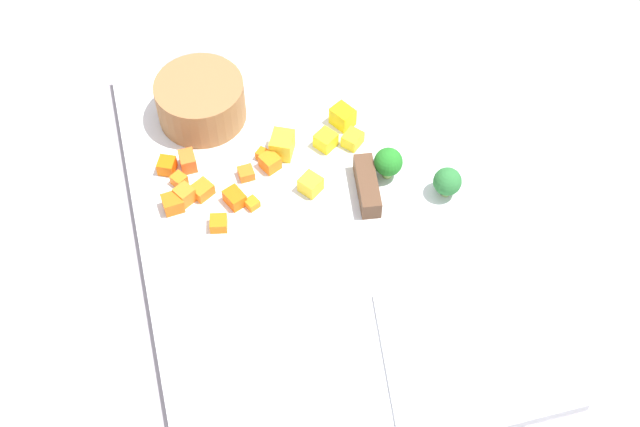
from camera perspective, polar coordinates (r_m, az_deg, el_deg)
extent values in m
plane|color=gray|center=(0.82, 0.00, -0.89)|extent=(4.00, 4.00, 0.00)
cube|color=white|center=(0.81, 0.00, -0.65)|extent=(0.46, 0.34, 0.01)
cylinder|color=#9B6A3D|center=(0.88, -7.86, 7.37)|extent=(0.09, 0.09, 0.05)
cube|color=silver|center=(0.73, 5.45, -10.89)|extent=(0.17, 0.05, 0.00)
cube|color=brown|center=(0.82, 3.13, 1.83)|extent=(0.06, 0.03, 0.02)
cube|color=orange|center=(0.82, -4.49, 0.66)|extent=(0.02, 0.02, 0.01)
cube|color=orange|center=(0.82, -5.65, 1.02)|extent=(0.02, 0.02, 0.01)
cube|color=orange|center=(0.80, -6.70, -0.65)|extent=(0.02, 0.02, 0.01)
cube|color=orange|center=(0.84, -3.31, 3.39)|extent=(0.02, 0.02, 0.02)
cube|color=orange|center=(0.85, -10.06, 3.12)|extent=(0.02, 0.02, 0.01)
cube|color=orange|center=(0.84, -4.89, 2.65)|extent=(0.02, 0.02, 0.01)
cube|color=orange|center=(0.82, -9.67, 0.67)|extent=(0.02, 0.02, 0.02)
cube|color=orange|center=(0.85, -3.80, 3.89)|extent=(0.02, 0.02, 0.01)
cube|color=orange|center=(0.82, -8.91, 1.21)|extent=(0.02, 0.02, 0.02)
cube|color=orange|center=(0.85, -8.70, 3.43)|extent=(0.02, 0.02, 0.02)
cube|color=orange|center=(0.84, -9.26, 2.19)|extent=(0.02, 0.02, 0.01)
cube|color=orange|center=(0.83, -7.77, 1.54)|extent=(0.02, 0.02, 0.01)
cube|color=yellow|center=(0.82, -0.42, 1.97)|extent=(0.03, 0.03, 0.02)
cube|color=yellow|center=(0.86, 0.38, 4.84)|extent=(0.03, 0.03, 0.02)
cube|color=yellow|center=(0.85, -2.51, 4.55)|extent=(0.03, 0.03, 0.02)
cube|color=yellow|center=(0.86, 2.16, 4.91)|extent=(0.02, 0.02, 0.01)
cube|color=yellow|center=(0.87, 1.50, 6.39)|extent=(0.03, 0.03, 0.02)
cylinder|color=#93BB60|center=(0.84, 4.46, 2.81)|extent=(0.01, 0.01, 0.01)
sphere|color=#237C23|center=(0.83, 4.52, 3.41)|extent=(0.03, 0.03, 0.03)
cylinder|color=#93AB5C|center=(0.83, 8.33, 1.46)|extent=(0.01, 0.01, 0.01)
sphere|color=#2B7435|center=(0.82, 8.43, 2.01)|extent=(0.03, 0.03, 0.03)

